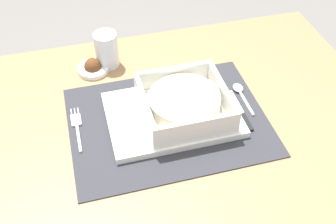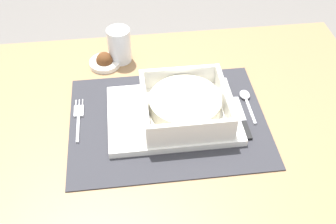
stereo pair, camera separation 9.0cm
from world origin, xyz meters
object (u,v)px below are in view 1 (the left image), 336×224
Objects in this scene: dining_table at (178,147)px; porridge_bowl at (184,104)px; butter_knife at (241,113)px; drinking_glass at (107,51)px; fork at (77,126)px; spoon at (240,91)px; condiment_saucer at (93,68)px.

porridge_bowl is (0.01, -0.01, 0.15)m from dining_table.
porridge_bowl is 0.14m from butter_knife.
porridge_bowl is at bearing -60.56° from drinking_glass.
butter_knife is (0.37, -0.06, 0.00)m from fork.
fork is at bearing 174.49° from butter_knife.
porridge_bowl is 0.24m from fork.
butter_knife is at bearing -12.42° from dining_table.
fork is 0.39m from spoon.
drinking_glass reaches higher than dining_table.
condiment_saucer reaches higher than butter_knife.
fork is 0.20m from condiment_saucer.
fork reaches higher than dining_table.
drinking_glass is (-0.26, 0.26, 0.04)m from butter_knife.
butter_knife reaches higher than fork.
drinking_glass is (-0.13, 0.24, -0.00)m from porridge_bowl.
dining_table is 7.15× the size of fork.
spoon is at bearing 15.80° from porridge_bowl.
porridge_bowl reaches higher than butter_knife.
fork is at bearing 172.46° from porridge_bowl.
dining_table is at bearing -61.71° from drinking_glass.
drinking_glass reaches higher than butter_knife.
dining_table is at bearing -164.63° from spoon.
dining_table is 8.71× the size of spoon.
spoon is 1.39× the size of condiment_saucer.
condiment_saucer is (0.06, 0.19, 0.01)m from fork.
porridge_bowl is 0.16m from spoon.
porridge_bowl is at bearing -30.41° from dining_table.
drinking_glass reaches higher than porridge_bowl.
dining_table is 12.07× the size of condiment_saucer.
condiment_saucer reaches higher than spoon.
spoon is 0.37m from condiment_saucer.
drinking_glass is (-0.13, 0.23, 0.15)m from dining_table.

